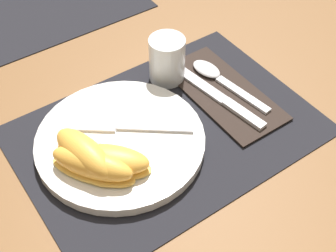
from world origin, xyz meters
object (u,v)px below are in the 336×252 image
object	(u,v)px
juice_glass	(167,62)
fork	(121,126)
spoon	(216,76)
citrus_wedge_0	(83,153)
plate	(120,141)
citrus_wedge_1	(92,165)
knife	(218,96)
citrus_wedge_2	(109,160)

from	to	relation	value
juice_glass	fork	bearing A→B (deg)	-152.43
spoon	citrus_wedge_0	xyz separation A→B (m)	(-0.28, -0.05, 0.03)
plate	citrus_wedge_1	bearing A→B (deg)	-151.38
juice_glass	citrus_wedge_1	size ratio (longest dim) A/B	0.62
juice_glass	knife	xyz separation A→B (m)	(0.04, -0.10, -0.03)
citrus_wedge_1	fork	bearing A→B (deg)	34.34
juice_glass	knife	distance (m)	0.11
juice_glass	spoon	distance (m)	0.09
plate	fork	distance (m)	0.02
fork	citrus_wedge_0	size ratio (longest dim) A/B	1.29
citrus_wedge_0	citrus_wedge_1	distance (m)	0.02
knife	spoon	world-z (taller)	spoon
spoon	citrus_wedge_0	world-z (taller)	citrus_wedge_0
citrus_wedge_0	citrus_wedge_1	bearing A→B (deg)	-87.65
plate	citrus_wedge_2	xyz separation A→B (m)	(-0.04, -0.04, 0.02)
citrus_wedge_1	citrus_wedge_2	size ratio (longest dim) A/B	1.05
knife	spoon	distance (m)	0.05
fork	citrus_wedge_1	size ratio (longest dim) A/B	1.26
citrus_wedge_0	fork	bearing A→B (deg)	19.83
citrus_wedge_0	citrus_wedge_2	bearing A→B (deg)	-50.64
juice_glass	fork	xyz separation A→B (m)	(-0.14, -0.07, -0.02)
knife	citrus_wedge_0	xyz separation A→B (m)	(-0.25, -0.00, 0.03)
plate	juice_glass	xyz separation A→B (m)	(0.15, 0.09, 0.03)
citrus_wedge_0	citrus_wedge_2	xyz separation A→B (m)	(0.02, -0.03, -0.00)
plate	knife	world-z (taller)	plate
juice_glass	fork	distance (m)	0.15
spoon	citrus_wedge_1	bearing A→B (deg)	-165.80
plate	citrus_wedge_1	distance (m)	0.08
plate	knife	xyz separation A→B (m)	(0.19, -0.01, -0.00)
knife	citrus_wedge_1	world-z (taller)	citrus_wedge_1
knife	juice_glass	bearing A→B (deg)	112.57
knife	fork	world-z (taller)	fork
citrus_wedge_0	citrus_wedge_2	size ratio (longest dim) A/B	1.03
juice_glass	citrus_wedge_0	bearing A→B (deg)	-155.16
knife	citrus_wedge_1	bearing A→B (deg)	-173.58
fork	citrus_wedge_0	world-z (taller)	citrus_wedge_0
fork	citrus_wedge_1	distance (m)	0.09
citrus_wedge_0	citrus_wedge_1	xyz separation A→B (m)	(0.00, -0.02, -0.00)
juice_glass	citrus_wedge_1	world-z (taller)	juice_glass
knife	citrus_wedge_0	world-z (taller)	citrus_wedge_0
citrus_wedge_2	citrus_wedge_1	bearing A→B (deg)	167.71
plate	fork	world-z (taller)	fork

